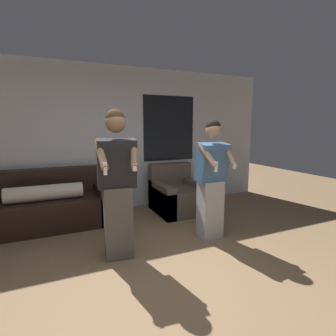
% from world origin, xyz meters
% --- Properties ---
extents(ground_plane, '(14.00, 14.00, 0.00)m').
position_xyz_m(ground_plane, '(0.00, 0.00, 0.00)').
color(ground_plane, '#846647').
extents(wall_back, '(6.95, 0.07, 2.70)m').
position_xyz_m(wall_back, '(0.02, 2.94, 1.35)').
color(wall_back, silver).
rests_on(wall_back, ground_plane).
extents(couch, '(2.13, 0.89, 0.90)m').
position_xyz_m(couch, '(-1.02, 2.46, 0.33)').
color(couch, black).
rests_on(couch, ground_plane).
extents(armchair, '(0.85, 0.94, 0.88)m').
position_xyz_m(armchair, '(1.23, 2.29, 0.30)').
color(armchair, brown).
rests_on(armchair, ground_plane).
extents(person_left, '(0.50, 0.51, 1.79)m').
position_xyz_m(person_left, '(-0.20, 0.98, 0.92)').
color(person_left, '#56514C').
rests_on(person_left, ground_plane).
extents(person_right, '(0.49, 0.48, 1.68)m').
position_xyz_m(person_right, '(1.15, 1.02, 0.85)').
color(person_right, '#B2B2B7').
rests_on(person_right, ground_plane).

